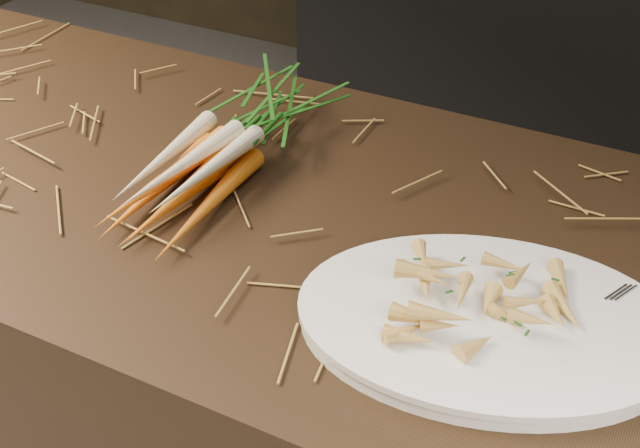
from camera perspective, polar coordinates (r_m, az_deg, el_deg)
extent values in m
cube|color=black|center=(1.50, -9.90, -10.42)|extent=(2.40, 0.70, 0.90)
cube|color=black|center=(2.92, 17.46, 12.22)|extent=(1.80, 0.60, 0.80)
cone|color=#CE5E12|center=(1.13, -11.37, 2.60)|extent=(0.03, 0.26, 0.03)
cone|color=#CE5E12|center=(1.10, -9.68, 2.01)|extent=(0.05, 0.26, 0.03)
cone|color=#CE5E12|center=(1.08, -7.92, 1.39)|extent=(0.05, 0.26, 0.03)
cone|color=#CE5E12|center=(1.09, -10.97, 3.22)|extent=(0.06, 0.26, 0.03)
cone|color=#CE5E12|center=(1.07, -9.26, 2.63)|extent=(0.04, 0.26, 0.03)
cone|color=#CDB892|center=(1.10, -10.98, 4.73)|extent=(0.04, 0.25, 0.04)
cone|color=#CDB892|center=(1.07, -9.76, 4.15)|extent=(0.05, 0.25, 0.04)
cone|color=#CDB892|center=(1.06, -8.04, 3.78)|extent=(0.04, 0.24, 0.04)
ellipsoid|color=#1E6915|center=(1.24, -3.48, 8.33)|extent=(0.17, 0.23, 0.08)
cube|color=silver|center=(0.92, 21.13, -7.98)|extent=(0.08, 0.15, 0.00)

